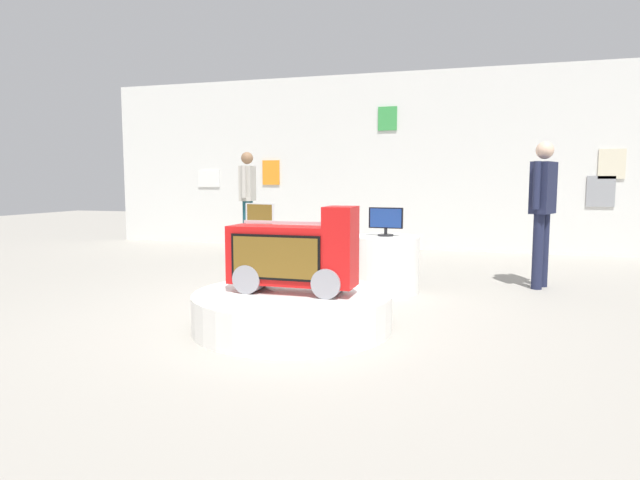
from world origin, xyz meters
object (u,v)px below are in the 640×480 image
(tv_on_center_rear, at_px, (260,217))
(novelty_firetruck_tv, at_px, (294,258))
(shopper_browsing_rear, at_px, (543,203))
(display_pedestal_left_rear, at_px, (385,264))
(display_pedestal_center_rear, at_px, (260,259))
(shopper_browsing_near_truck, at_px, (248,195))
(tv_on_left_rear, at_px, (386,220))
(main_display_pedestal, at_px, (292,310))

(tv_on_center_rear, bearing_deg, novelty_firetruck_tv, -59.13)
(shopper_browsing_rear, bearing_deg, tv_on_center_rear, -166.10)
(novelty_firetruck_tv, relative_size, display_pedestal_left_rear, 1.42)
(tv_on_center_rear, xyz_separation_m, shopper_browsing_rear, (3.19, 0.79, 0.17))
(display_pedestal_center_rear, relative_size, shopper_browsing_near_truck, 0.40)
(tv_on_left_rear, distance_m, display_pedestal_center_rear, 1.58)
(tv_on_center_rear, height_order, shopper_browsing_near_truck, shopper_browsing_near_truck)
(tv_on_center_rear, bearing_deg, shopper_browsing_near_truck, 116.96)
(main_display_pedestal, distance_m, shopper_browsing_rear, 3.43)
(display_pedestal_left_rear, height_order, shopper_browsing_rear, shopper_browsing_rear)
(novelty_firetruck_tv, distance_m, shopper_browsing_rear, 3.34)
(main_display_pedestal, relative_size, shopper_browsing_near_truck, 0.97)
(main_display_pedestal, xyz_separation_m, novelty_firetruck_tv, (0.02, -0.01, 0.45))
(main_display_pedestal, height_order, tv_on_left_rear, tv_on_left_rear)
(tv_on_center_rear, distance_m, shopper_browsing_rear, 3.29)
(tv_on_center_rear, relative_size, shopper_browsing_rear, 0.24)
(novelty_firetruck_tv, distance_m, display_pedestal_left_rear, 1.86)
(novelty_firetruck_tv, relative_size, tv_on_left_rear, 2.79)
(display_pedestal_left_rear, height_order, tv_on_center_rear, tv_on_center_rear)
(tv_on_left_rear, distance_m, shopper_browsing_near_truck, 3.62)
(novelty_firetruck_tv, bearing_deg, main_display_pedestal, 161.37)
(display_pedestal_left_rear, height_order, tv_on_left_rear, tv_on_left_rear)
(display_pedestal_left_rear, xyz_separation_m, shopper_browsing_rear, (1.70, 0.74, 0.68))
(novelty_firetruck_tv, bearing_deg, display_pedestal_left_rear, 75.28)
(novelty_firetruck_tv, bearing_deg, shopper_browsing_rear, 49.27)
(display_pedestal_left_rear, relative_size, tv_on_left_rear, 1.96)
(main_display_pedestal, xyz_separation_m, display_pedestal_center_rear, (-1.01, 1.72, 0.16))
(novelty_firetruck_tv, height_order, display_pedestal_center_rear, novelty_firetruck_tv)
(display_pedestal_center_rear, bearing_deg, novelty_firetruck_tv, -59.15)
(display_pedestal_left_rear, bearing_deg, tv_on_center_rear, -177.92)
(display_pedestal_left_rear, distance_m, shopper_browsing_near_truck, 3.68)
(tv_on_left_rear, height_order, tv_on_center_rear, tv_on_center_rear)
(tv_on_left_rear, xyz_separation_m, shopper_browsing_near_truck, (-2.73, 2.37, 0.21))
(novelty_firetruck_tv, distance_m, shopper_browsing_near_truck, 4.74)
(main_display_pedestal, relative_size, display_pedestal_left_rear, 2.21)
(main_display_pedestal, height_order, novelty_firetruck_tv, novelty_firetruck_tv)
(main_display_pedestal, bearing_deg, shopper_browsing_rear, 48.94)
(novelty_firetruck_tv, bearing_deg, tv_on_center_rear, 120.87)
(display_pedestal_center_rear, relative_size, shopper_browsing_rear, 0.40)
(tv_on_left_rear, bearing_deg, shopper_browsing_near_truck, 139.01)
(display_pedestal_center_rear, bearing_deg, display_pedestal_left_rear, 1.93)
(display_pedestal_left_rear, distance_m, tv_on_center_rear, 1.58)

